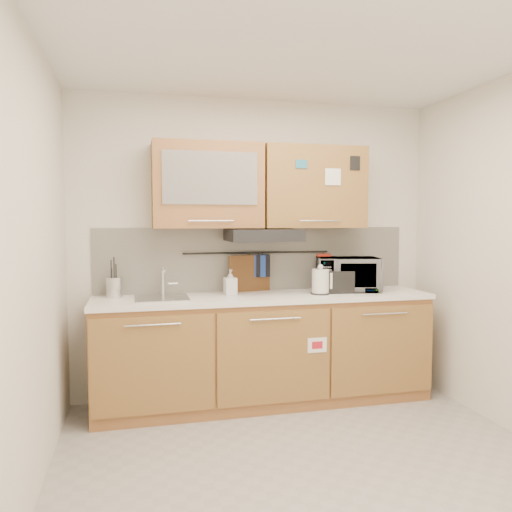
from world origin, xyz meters
TOP-DOWN VIEW (x-y plane):
  - floor at (0.00, 0.00)m, footprint 3.20×3.20m
  - ceiling at (0.00, 0.00)m, footprint 3.20×3.20m
  - wall_back at (0.00, 1.50)m, footprint 3.20×0.00m
  - wall_left at (-1.60, 0.00)m, footprint 0.00×3.00m
  - base_cabinet at (0.00, 1.19)m, footprint 2.80×0.64m
  - countertop at (0.00, 1.19)m, footprint 2.82×0.62m
  - backsplash at (0.00, 1.49)m, footprint 2.80×0.02m
  - upper_cabinets at (-0.00, 1.32)m, footprint 1.82×0.37m
  - range_hood at (0.00, 1.25)m, footprint 0.60×0.46m
  - sink at (-0.85, 1.21)m, footprint 0.42×0.40m
  - utensil_rail at (0.00, 1.45)m, footprint 1.30×0.02m
  - utensil_crock at (-1.22, 1.36)m, footprint 0.15×0.15m
  - kettle at (0.47, 1.13)m, footprint 0.19×0.18m
  - toaster at (0.64, 1.16)m, footprint 0.26×0.17m
  - microwave at (0.78, 1.26)m, footprint 0.60×0.47m
  - soap_bottle at (-0.28, 1.26)m, footprint 0.10×0.11m
  - cutting_board at (-0.07, 1.44)m, footprint 0.38×0.09m
  - oven_mitt at (0.01, 1.44)m, footprint 0.12×0.05m
  - dark_pouch at (0.05, 1.44)m, footprint 0.13×0.04m
  - pot_holder at (0.62, 1.44)m, footprint 0.13×0.03m

SIDE VIEW (x-z plane):
  - floor at x=0.00m, z-range 0.00..0.00m
  - base_cabinet at x=0.00m, z-range -0.03..0.85m
  - countertop at x=0.00m, z-range 0.88..0.92m
  - sink at x=-0.85m, z-range 0.79..1.05m
  - utensil_crock at x=-1.22m, z-range 0.84..1.17m
  - cutting_board at x=-0.07m, z-range 0.77..1.24m
  - toaster at x=0.64m, z-range 0.92..1.11m
  - kettle at x=0.47m, z-range 0.89..1.15m
  - soap_bottle at x=-0.28m, z-range 0.92..1.14m
  - microwave at x=0.78m, z-range 0.92..1.22m
  - dark_pouch at x=0.05m, z-range 1.04..1.24m
  - oven_mitt at x=0.01m, z-range 1.05..1.24m
  - pot_holder at x=0.62m, z-range 1.08..1.24m
  - backsplash at x=0.00m, z-range 0.92..1.48m
  - utensil_rail at x=0.00m, z-range 1.25..1.27m
  - wall_left at x=-1.60m, z-range -0.20..2.80m
  - wall_back at x=0.00m, z-range -0.30..2.90m
  - range_hood at x=0.00m, z-range 1.37..1.47m
  - upper_cabinets at x=0.00m, z-range 1.48..2.18m
  - ceiling at x=0.00m, z-range 2.60..2.60m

